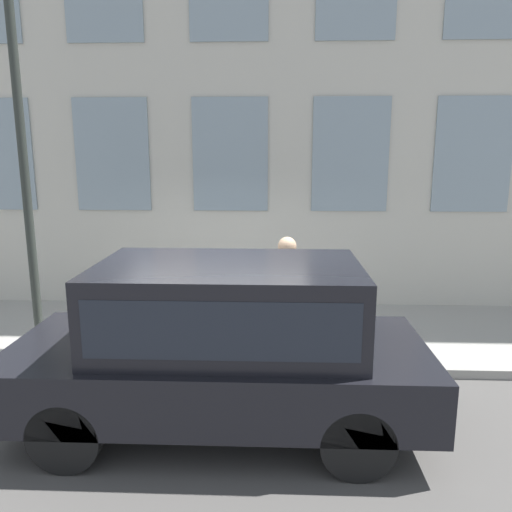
% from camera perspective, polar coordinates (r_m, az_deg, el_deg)
% --- Properties ---
extents(ground_plane, '(80.00, 80.00, 0.00)m').
position_cam_1_polar(ground_plane, '(6.76, -4.94, -13.38)').
color(ground_plane, '#514F4C').
extents(sidewalk, '(2.81, 60.00, 0.12)m').
position_cam_1_polar(sidewalk, '(8.03, -3.68, -8.73)').
color(sidewalk, '#9E9B93').
rests_on(sidewalk, ground_plane).
extents(fire_hydrant, '(0.28, 0.41, 0.75)m').
position_cam_1_polar(fire_hydrant, '(6.96, -3.56, -8.08)').
color(fire_hydrant, gray).
rests_on(fire_hydrant, sidewalk).
extents(person, '(0.39, 0.26, 1.61)m').
position_cam_1_polar(person, '(6.98, 3.53, -3.01)').
color(person, '#998466').
rests_on(person, sidewalk).
extents(parked_truck_charcoal_near, '(1.83, 4.25, 1.78)m').
position_cam_1_polar(parked_truck_charcoal_near, '(5.21, -3.65, -9.19)').
color(parked_truck_charcoal_near, black).
rests_on(parked_truck_charcoal_near, ground_plane).
extents(street_lamp, '(0.36, 0.36, 6.00)m').
position_cam_1_polar(street_lamp, '(7.49, -25.77, 17.93)').
color(street_lamp, '#2D332D').
rests_on(street_lamp, sidewalk).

